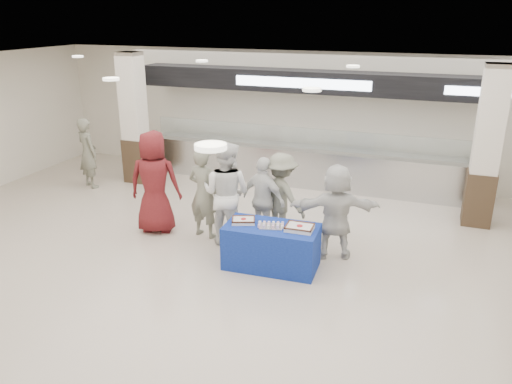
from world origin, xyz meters
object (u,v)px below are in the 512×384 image
at_px(cupcake_tray, 271,225).
at_px(soldier_bg, 88,153).
at_px(soldier_a, 204,193).
at_px(civilian_maroon, 155,182).
at_px(chef_short, 264,200).
at_px(sheet_cake_right, 300,227).
at_px(soldier_b, 281,196).
at_px(civilian_white, 336,212).
at_px(display_table, 271,247).
at_px(sheet_cake_left, 243,220).
at_px(chef_tall, 226,193).

relative_size(cupcake_tray, soldier_bg, 0.26).
bearing_deg(soldier_bg, soldier_a, -177.67).
bearing_deg(civilian_maroon, chef_short, 173.75).
distance_m(soldier_a, chef_short, 1.15).
relative_size(sheet_cake_right, soldier_a, 0.26).
height_order(cupcake_tray, chef_short, chef_short).
bearing_deg(civilian_maroon, soldier_bg, -46.10).
xyz_separation_m(soldier_b, civilian_white, (1.12, -0.44, 0.02)).
bearing_deg(display_table, chef_short, 113.83).
bearing_deg(cupcake_tray, sheet_cake_right, 5.02).
xyz_separation_m(sheet_cake_left, civilian_white, (1.41, 0.77, 0.06)).
xyz_separation_m(sheet_cake_right, chef_tall, (-1.56, 0.63, 0.17)).
relative_size(soldier_b, civilian_white, 0.98).
height_order(soldier_a, chef_tall, chef_tall).
bearing_deg(display_table, soldier_bg, 154.04).
height_order(sheet_cake_right, cupcake_tray, sheet_cake_right).
bearing_deg(chef_short, soldier_b, -120.77).
height_order(sheet_cake_right, soldier_b, soldier_b).
bearing_deg(civilian_maroon, display_table, 150.90).
bearing_deg(soldier_a, soldier_bg, -13.10).
relative_size(sheet_cake_left, soldier_a, 0.26).
height_order(display_table, chef_short, chef_short).
bearing_deg(sheet_cake_right, civilian_maroon, 168.42).
bearing_deg(cupcake_tray, chef_tall, 148.39).
distance_m(cupcake_tray, civilian_white, 1.21).
xyz_separation_m(civilian_white, soldier_bg, (-6.42, 1.64, 0.01)).
height_order(chef_tall, soldier_b, chef_tall).
height_order(display_table, soldier_b, soldier_b).
distance_m(sheet_cake_right, chef_tall, 1.69).
bearing_deg(sheet_cake_right, chef_short, 134.88).
xyz_separation_m(sheet_cake_right, chef_short, (-0.96, 0.96, 0.01)).
xyz_separation_m(display_table, civilian_white, (0.91, 0.75, 0.48)).
distance_m(soldier_a, civilian_white, 2.52).
xyz_separation_m(sheet_cake_left, civilian_maroon, (-2.09, 0.66, 0.22)).
xyz_separation_m(civilian_maroon, civilian_white, (3.50, 0.11, -0.16)).
distance_m(display_table, sheet_cake_right, 0.63).
bearing_deg(chef_short, soldier_bg, 4.15).
bearing_deg(soldier_bg, civilian_white, -169.18).
distance_m(sheet_cake_right, civilian_white, 0.86).
xyz_separation_m(soldier_a, chef_tall, (0.51, -0.11, 0.10)).
xyz_separation_m(sheet_cake_right, soldier_a, (-2.08, 0.73, 0.08)).
bearing_deg(civilian_white, sheet_cake_left, 9.44).
bearing_deg(civilian_white, soldier_bg, -33.45).
xyz_separation_m(display_table, civilian_maroon, (-2.59, 0.64, 0.63)).
height_order(sheet_cake_left, chef_tall, chef_tall).
distance_m(sheet_cake_left, civilian_maroon, 2.20).
relative_size(display_table, soldier_b, 0.93).
bearing_deg(sheet_cake_left, chef_short, 89.19).
bearing_deg(sheet_cake_right, chef_tall, 158.14).
distance_m(sheet_cake_left, chef_tall, 0.90).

